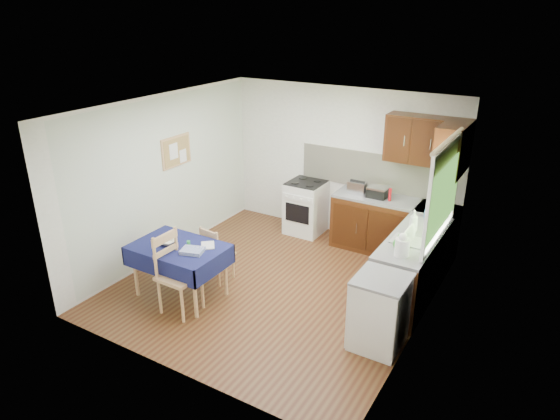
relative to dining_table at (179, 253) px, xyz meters
The scene contains 33 objects.
floor 1.46m from the dining_table, 42.20° to the left, with size 4.20×4.20×0.00m, color #4A2513.
ceiling 2.28m from the dining_table, 42.20° to the left, with size 4.00×4.20×0.02m, color white.
wall_back 3.20m from the dining_table, 71.92° to the left, with size 4.00×0.02×2.50m, color silver.
wall_front 1.67m from the dining_table, 51.33° to the right, with size 4.00×0.02×2.50m, color silver.
wall_left 1.49m from the dining_table, 139.28° to the left, with size 0.02×4.20×2.50m, color silver.
wall_right 3.16m from the dining_table, 16.54° to the left, with size 0.02×4.20×2.50m, color silver.
base_cabinets 3.17m from the dining_table, 42.56° to the left, with size 1.90×2.30×0.86m.
worktop_back 3.37m from the dining_table, 52.97° to the left, with size 1.90×0.60×0.04m, color slate.
worktop_right 3.09m from the dining_table, 29.83° to the left, with size 0.60×1.70×0.04m, color slate.
worktop_corner 3.80m from the dining_table, 45.10° to the left, with size 0.60×0.60×0.04m, color slate.
splashback 3.43m from the dining_table, 61.32° to the left, with size 2.70×0.02×0.60m, color beige.
upper_cabinets 3.86m from the dining_table, 47.04° to the left, with size 1.20×0.85×0.70m.
stove 2.73m from the dining_table, 79.98° to the left, with size 0.60×0.61×0.92m.
window 3.49m from the dining_table, 28.26° to the left, with size 0.04×1.48×1.26m.
fridge 2.70m from the dining_table, ahead, with size 0.58×0.60×0.89m.
corkboard 1.82m from the dining_table, 130.11° to the left, with size 0.04×0.62×0.47m.
dining_table is the anchor object (origin of this frame).
chair_far 0.62m from the dining_table, 73.57° to the left, with size 0.41×0.41×0.84m.
chair_near 0.36m from the dining_table, 55.03° to the right, with size 0.48×0.48×1.06m.
toaster 3.01m from the dining_table, 61.95° to the left, with size 0.29×0.18×0.22m.
sandwich_press 3.20m from the dining_table, 56.79° to the left, with size 0.29×0.25×0.17m.
sauce_bottle 3.27m from the dining_table, 52.95° to the left, with size 0.05×0.05×0.20m, color red.
yellow_packet 3.33m from the dining_table, 58.89° to the left, with size 0.11×0.07×0.14m, color yellow.
dish_rack 2.99m from the dining_table, 26.84° to the left, with size 0.42×0.32×0.20m.
kettle 2.87m from the dining_table, 19.06° to the left, with size 0.17×0.17×0.29m.
cup 3.72m from the dining_table, 43.92° to the left, with size 0.13×0.13×0.11m, color silver.
soap_bottle_a 3.12m from the dining_table, 32.78° to the left, with size 0.12×0.12×0.30m, color white.
soap_bottle_b 3.46m from the dining_table, 40.27° to the left, with size 0.08×0.08×0.17m, color #1E67B3.
soap_bottle_c 2.84m from the dining_table, 23.04° to the left, with size 0.14×0.14×0.17m, color green.
plate_bowl 0.22m from the dining_table, behind, with size 0.24×0.24×0.06m, color #F4E9C8.
book 0.33m from the dining_table, 27.23° to the left, with size 0.17×0.23×0.02m, color white.
spice_jar 0.21m from the dining_table, 16.17° to the left, with size 0.05×0.05×0.09m, color #227F36.
tea_towel 0.32m from the dining_table, ahead, with size 0.28×0.22×0.05m, color #294197.
Camera 1 is at (3.18, -5.24, 3.66)m, focal length 32.00 mm.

